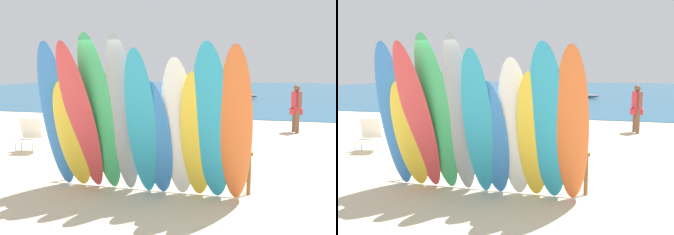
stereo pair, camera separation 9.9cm
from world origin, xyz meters
The scene contains 20 objects.
ground centered at (0.00, 14.00, 0.00)m, with size 60.00×60.00×0.00m, color beige.
ocean_water centered at (0.00, 29.70, 0.01)m, with size 60.00×40.00×0.02m, color #235B7F.
surfboard_rack centered at (0.00, 0.00, 0.57)m, with size 3.46×0.07×0.72m.
surfboard_blue_0 centered at (-1.49, -0.61, 1.26)m, with size 0.50×0.06×2.62m, color #337AD1.
surfboard_yellow_1 centered at (-1.22, -0.59, 0.95)m, with size 0.56×0.06×2.01m, color yellow.
surfboard_red_2 centered at (-0.98, -0.73, 1.25)m, with size 0.50×0.06×2.69m, color #D13D42.
surfboard_green_3 centered at (-0.67, -0.66, 1.31)m, with size 0.55×0.06×2.75m, color #38B266.
surfboard_grey_4 centered at (-0.28, -0.65, 1.30)m, with size 0.48×0.08×2.71m, color #999EA3.
surfboard_teal_5 centered at (0.07, -0.74, 1.19)m, with size 0.47×0.06×2.54m, color #289EC6.
surfboard_blue_6 centered at (0.27, -0.61, 0.96)m, with size 0.49×0.06×2.02m, color #337AD1.
surfboard_white_7 centered at (0.63, -0.61, 1.13)m, with size 0.53×0.07×2.36m, color white.
surfboard_yellow_8 centered at (0.92, -0.62, 1.03)m, with size 0.49×0.06×2.19m, color yellow.
surfboard_teal_9 centered at (1.17, -0.71, 1.23)m, with size 0.56×0.07×2.62m, color #289EC6.
surfboard_orange_10 centered at (1.52, -0.71, 1.21)m, with size 0.49×0.08×2.56m, color orange.
beachgoer_by_water centered at (2.60, 6.95, 0.89)m, with size 0.40×0.55×1.54m.
beachgoer_near_rack centered at (0.62, 6.04, 0.86)m, with size 0.39×0.54×1.49m.
beachgoer_strolling centered at (-2.37, 5.23, 0.93)m, with size 0.60×0.28×1.61m.
beach_chair_red centered at (-3.87, 1.97, 0.43)m, with size 0.64×0.74×0.84m.
beach_chair_blue centered at (-3.01, 3.15, 0.42)m, with size 0.71×0.86×0.79m.
distant_boat centered at (-1.88, 20.80, 0.18)m, with size 5.00×1.69×0.39m.
Camera 1 is at (2.16, -6.60, 2.10)m, focal length 43.17 mm.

